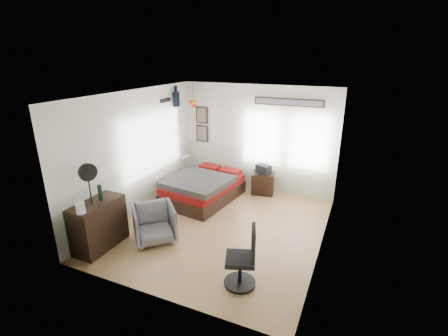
{
  "coord_description": "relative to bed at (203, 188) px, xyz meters",
  "views": [
    {
      "loc": [
        2.46,
        -5.4,
        3.4
      ],
      "look_at": [
        -0.1,
        0.4,
        1.15
      ],
      "focal_mm": 26.0,
      "sensor_mm": 36.0,
      "label": 1
    }
  ],
  "objects": [
    {
      "name": "task_chair",
      "position": [
        1.99,
        -2.52,
        0.11
      ],
      "size": [
        0.56,
        0.56,
        0.99
      ],
      "rotation": [
        0.0,
        0.0,
        0.34
      ],
      "color": "black",
      "rests_on": "ground_plane"
    },
    {
      "name": "black_bag",
      "position": [
        1.21,
        0.97,
        0.36
      ],
      "size": [
        0.42,
        0.35,
        0.21
      ],
      "primitive_type": "cube",
      "rotation": [
        0.0,
        0.0,
        -0.42
      ],
      "color": "black",
      "rests_on": "nightstand"
    },
    {
      "name": "stand_fan",
      "position": [
        -0.77,
        -2.68,
        1.2
      ],
      "size": [
        0.19,
        0.3,
        0.77
      ],
      "rotation": [
        0.0,
        0.0,
        -0.39
      ],
      "color": "black",
      "rests_on": "dresser"
    },
    {
      "name": "wall_decor",
      "position": [
        -0.16,
        0.92,
        1.8
      ],
      "size": [
        3.55,
        1.32,
        1.44
      ],
      "color": "black",
      "rests_on": "room_shell"
    },
    {
      "name": "dresser",
      "position": [
        -0.8,
        -2.58,
        0.15
      ],
      "size": [
        0.48,
        1.0,
        0.9
      ],
      "primitive_type": "cube",
      "color": "black",
      "rests_on": "ground_plane"
    },
    {
      "name": "ground_plane",
      "position": [
        0.94,
        -1.04,
        -0.3
      ],
      "size": [
        4.0,
        4.5,
        0.01
      ],
      "primitive_type": "cube",
      "color": "#AD7F47"
    },
    {
      "name": "kettle",
      "position": [
        -0.7,
        -3.0,
        0.7
      ],
      "size": [
        0.17,
        0.15,
        0.19
      ],
      "rotation": [
        0.0,
        0.0,
        -0.35
      ],
      "color": "silver",
      "rests_on": "dresser"
    },
    {
      "name": "armchair",
      "position": [
        -0.02,
        -1.99,
        0.05
      ],
      "size": [
        1.07,
        1.07,
        0.7
      ],
      "primitive_type": "imported",
      "rotation": [
        0.0,
        0.0,
        0.77
      ],
      "color": "slate",
      "rests_on": "ground_plane"
    },
    {
      "name": "room_shell",
      "position": [
        0.86,
        -0.85,
        1.32
      ],
      "size": [
        4.02,
        4.52,
        2.71
      ],
      "color": "silver",
      "rests_on": "ground_plane"
    },
    {
      "name": "nightstand",
      "position": [
        1.21,
        0.97,
        -0.02
      ],
      "size": [
        0.63,
        0.54,
        0.55
      ],
      "primitive_type": "cube",
      "rotation": [
        0.0,
        0.0,
        0.2
      ],
      "color": "black",
      "rests_on": "ground_plane"
    },
    {
      "name": "bottle",
      "position": [
        -0.78,
        -2.47,
        0.75
      ],
      "size": [
        0.07,
        0.07,
        0.29
      ],
      "primitive_type": "cylinder",
      "color": "black",
      "rests_on": "dresser"
    },
    {
      "name": "bed",
      "position": [
        0.0,
        0.0,
        0.0
      ],
      "size": [
        1.58,
        2.06,
        0.61
      ],
      "rotation": [
        0.0,
        0.0,
        -0.13
      ],
      "color": "black",
      "rests_on": "ground_plane"
    }
  ]
}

